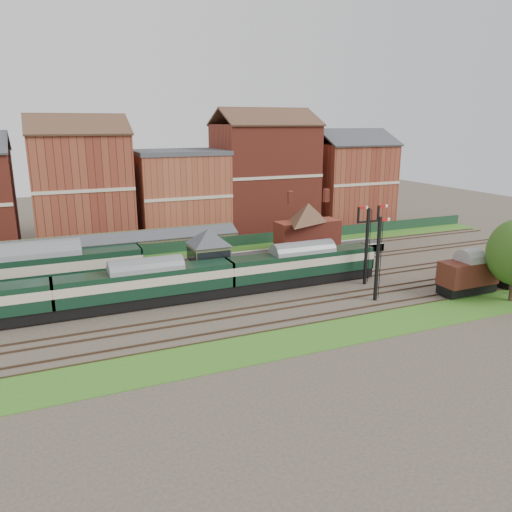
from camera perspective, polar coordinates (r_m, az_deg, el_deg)
name	(u,v)px	position (r m, az deg, el deg)	size (l,w,h in m)	color
ground	(249,292)	(49.57, -0.84, -4.10)	(160.00, 160.00, 0.00)	#473D33
grass_back	(201,254)	(64.01, -6.35, 0.25)	(90.00, 4.50, 0.06)	#2D6619
grass_front	(308,338)	(39.52, 5.95, -9.26)	(90.00, 5.00, 0.06)	#2D6619
fence	(196,245)	(65.69, -6.89, 1.27)	(90.00, 0.12, 1.50)	#193823
platform	(174,267)	(56.80, -9.31, -1.27)	(55.00, 3.40, 1.00)	#2D2D2D
signal_box	(209,256)	(50.57, -5.41, 0.00)	(5.40, 5.40, 6.00)	#687E59
brick_hut	(280,266)	(54.01, 2.73, -1.17)	(3.20, 2.64, 2.94)	maroon
station_building	(308,225)	(62.12, 5.94, 3.53)	(8.10, 8.10, 5.90)	maroon
canopy	(117,236)	(54.73, -15.58, 2.17)	(26.00, 3.89, 4.08)	#4D5032
semaphore_bracket	(367,241)	(51.92, 12.60, 1.74)	(3.60, 0.25, 8.18)	black
semaphore_siding	(378,258)	(47.37, 13.75, -0.19)	(1.23, 0.25, 8.00)	black
town_backdrop	(179,191)	(71.15, -8.82, 7.38)	(69.00, 10.00, 16.00)	maroon
dmu_train	(147,283)	(46.19, -12.35, -3.07)	(47.85, 2.52, 3.68)	black
platform_railcar	(38,271)	(51.61, -23.63, -1.60)	(19.32, 3.04, 4.45)	black
goods_van_a	(468,274)	(52.60, 23.06, -1.93)	(5.74, 2.49, 3.48)	black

